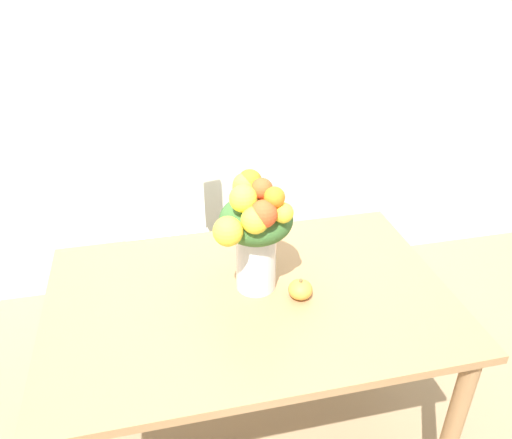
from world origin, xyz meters
name	(u,v)px	position (x,y,z in m)	size (l,w,h in m)	color
wall_back	(196,42)	(0.00, 1.22, 1.35)	(8.00, 0.06, 2.70)	silver
dining_table	(250,319)	(0.00, 0.00, 0.66)	(1.34, 0.86, 0.77)	#9E754C
flower_vase	(255,230)	(0.02, 0.03, 1.00)	(0.27, 0.33, 0.43)	silver
pumpkin	(300,289)	(0.16, -0.05, 0.80)	(0.08, 0.08, 0.07)	gold
dining_chair_near_window	(170,238)	(-0.23, 0.82, 0.52)	(0.45, 0.45, 1.01)	white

